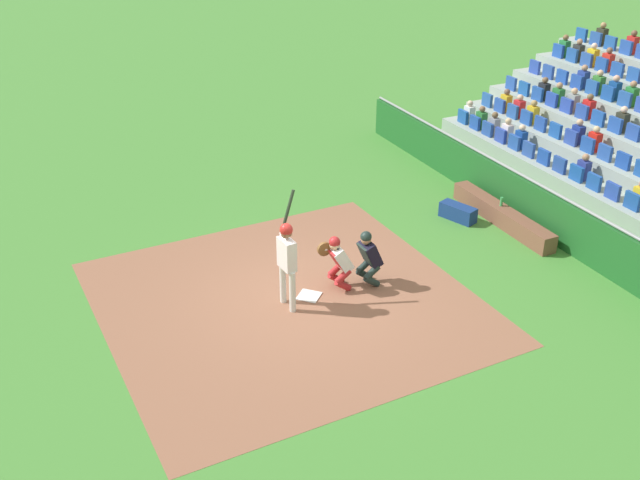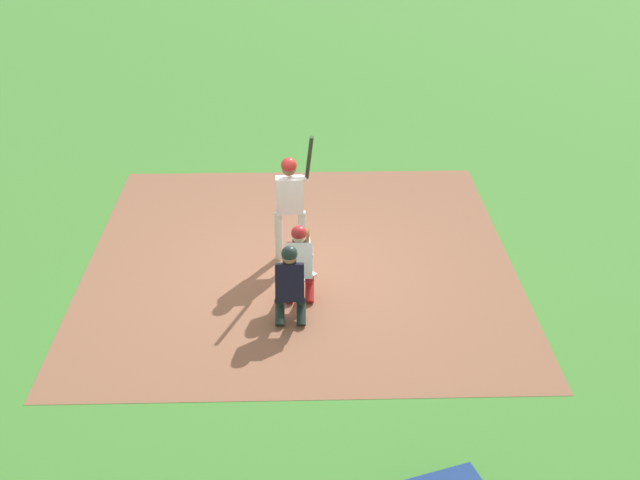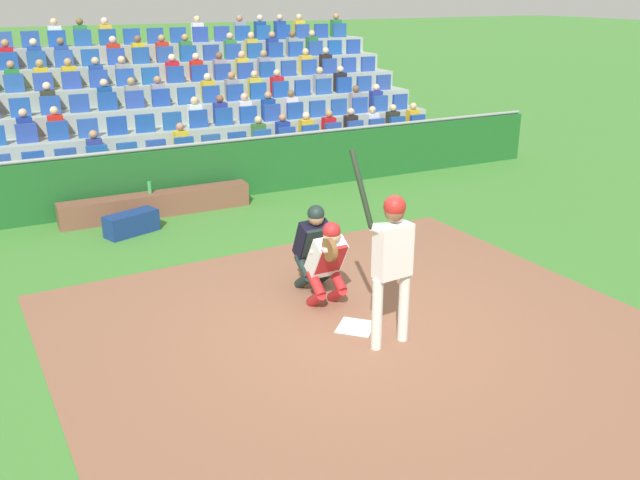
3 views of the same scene
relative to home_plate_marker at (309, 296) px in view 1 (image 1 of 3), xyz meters
The scene contains 10 objects.
ground_plane 0.02m from the home_plate_marker, ahead, with size 160.00×160.00×0.00m, color #428334.
infield_dirt_patch 0.50m from the home_plate_marker, 90.00° to the left, with size 7.22×7.23×0.01m, color #8C5B44.
home_plate_marker is the anchor object (origin of this frame).
batter_at_plate 1.29m from the home_plate_marker, 105.10° to the left, with size 0.69×0.50×2.38m.
catcher_crouching 0.97m from the home_plate_marker, 85.83° to the right, with size 0.46×0.71×1.26m.
home_plate_umpire 1.50m from the home_plate_marker, 93.03° to the right, with size 0.47×0.47×1.29m.
dugout_wall 6.28m from the home_plate_marker, 90.00° to the right, with size 16.47×0.24×1.20m.
dugout_bench 5.81m from the home_plate_marker, 79.48° to the right, with size 3.56×0.40×0.44m, color brown.
water_bottle_on_bench 5.87m from the home_plate_marker, 78.50° to the right, with size 0.07×0.07×0.23m, color #3A9E54.
equipment_duffel_bag 5.17m from the home_plate_marker, 70.48° to the right, with size 0.93×0.36×0.38m, color navy.
Camera 1 is at (-11.96, 5.37, 8.23)m, focal length 41.80 mm.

